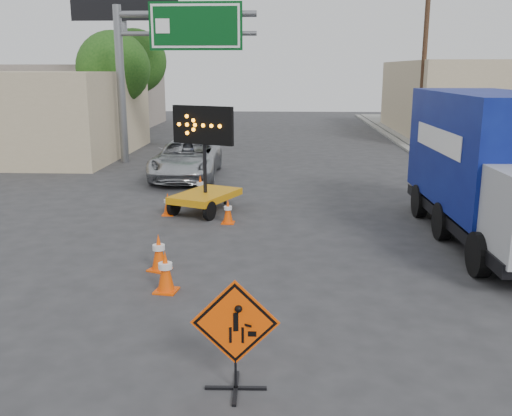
# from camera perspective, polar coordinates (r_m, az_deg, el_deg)

# --- Properties ---
(ground) EXTENTS (100.00, 100.00, 0.00)m
(ground) POSITION_cam_1_polar(r_m,az_deg,el_deg) (8.45, -3.03, -15.50)
(ground) COLOR #2D2D30
(ground) RESTS_ON ground
(curb_right) EXTENTS (0.40, 60.00, 0.12)m
(curb_right) POSITION_cam_1_polar(r_m,az_deg,el_deg) (23.58, 18.73, 3.08)
(curb_right) COLOR gray
(curb_right) RESTS_ON ground
(sidewalk_right) EXTENTS (4.00, 60.00, 0.15)m
(sidewalk_right) POSITION_cam_1_polar(r_m,az_deg,el_deg) (24.30, 23.96, 2.95)
(sidewalk_right) COLOR gray
(sidewalk_right) RESTS_ON ground
(storefront_left_far) EXTENTS (12.00, 10.00, 4.40)m
(storefront_left_far) POSITION_cam_1_polar(r_m,az_deg,el_deg) (44.30, -18.20, 10.58)
(storefront_left_far) COLOR gray
(storefront_left_far) RESTS_ON ground
(building_right_far) EXTENTS (10.00, 14.00, 4.60)m
(building_right_far) POSITION_cam_1_polar(r_m,az_deg,el_deg) (39.31, 21.45, 10.15)
(building_right_far) COLOR #C0AD8B
(building_right_far) RESTS_ON ground
(highway_gantry) EXTENTS (6.18, 0.38, 6.90)m
(highway_gantry) POSITION_cam_1_polar(r_m,az_deg,el_deg) (25.85, -9.02, 15.68)
(highway_gantry) COLOR slate
(highway_gantry) RESTS_ON ground
(billboard) EXTENTS (6.10, 0.54, 9.85)m
(billboard) POSITION_cam_1_polar(r_m,az_deg,el_deg) (34.60, -13.04, 18.76)
(billboard) COLOR slate
(billboard) RESTS_ON ground
(utility_pole_far) EXTENTS (1.80, 0.26, 9.00)m
(utility_pole_far) POSITION_cam_1_polar(r_m,az_deg,el_deg) (32.15, 16.47, 14.20)
(utility_pole_far) COLOR #49301F
(utility_pole_far) RESTS_ON ground
(tree_left_near) EXTENTS (3.71, 3.71, 6.03)m
(tree_left_near) POSITION_cam_1_polar(r_m,az_deg,el_deg) (30.63, -14.08, 13.42)
(tree_left_near) COLOR #49301F
(tree_left_near) RESTS_ON ground
(tree_left_far) EXTENTS (4.10, 4.10, 6.66)m
(tree_left_far) POSITION_cam_1_polar(r_m,az_deg,el_deg) (38.61, -12.06, 14.15)
(tree_left_far) COLOR #49301F
(tree_left_far) RESTS_ON ground
(construction_sign) EXTENTS (1.16, 0.82, 1.54)m
(construction_sign) POSITION_cam_1_polar(r_m,az_deg,el_deg) (7.53, -2.09, -12.36)
(construction_sign) COLOR black
(construction_sign) RESTS_ON ground
(arrow_board) EXTENTS (2.08, 2.53, 3.11)m
(arrow_board) POSITION_cam_1_polar(r_m,az_deg,el_deg) (16.81, -5.09, 1.90)
(arrow_board) COLOR orange
(arrow_board) RESTS_ON ground
(pickup_truck) EXTENTS (2.59, 5.31, 1.45)m
(pickup_truck) POSITION_cam_1_polar(r_m,az_deg,el_deg) (22.35, -6.96, 4.89)
(pickup_truck) COLOR #B4B7BB
(pickup_truck) RESTS_ON ground
(box_truck) EXTENTS (2.56, 7.59, 3.58)m
(box_truck) POSITION_cam_1_polar(r_m,az_deg,el_deg) (14.90, 22.44, 3.02)
(box_truck) COLOR black
(box_truck) RESTS_ON ground
(cone_a) EXTENTS (0.47, 0.47, 0.82)m
(cone_a) POSITION_cam_1_polar(r_m,az_deg,el_deg) (10.96, -9.03, -6.27)
(cone_a) COLOR #FF4C05
(cone_a) RESTS_ON ground
(cone_b) EXTENTS (0.53, 0.53, 0.80)m
(cone_b) POSITION_cam_1_polar(r_m,az_deg,el_deg) (12.12, -9.69, -4.38)
(cone_b) COLOR #FF4C05
(cone_b) RESTS_ON ground
(cone_c) EXTENTS (0.36, 0.36, 0.68)m
(cone_c) POSITION_cam_1_polar(r_m,az_deg,el_deg) (15.60, -2.82, -0.32)
(cone_c) COLOR #FF4C05
(cone_c) RESTS_ON ground
(cone_d) EXTENTS (0.35, 0.35, 0.66)m
(cone_d) POSITION_cam_1_polar(r_m,az_deg,el_deg) (16.65, -8.81, 0.40)
(cone_d) COLOR #FF4C05
(cone_d) RESTS_ON ground
(cone_e) EXTENTS (0.48, 0.48, 0.78)m
(cone_e) POSITION_cam_1_polar(r_m,az_deg,el_deg) (18.63, -5.58, 2.11)
(cone_e) COLOR #FF4C05
(cone_e) RESTS_ON ground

